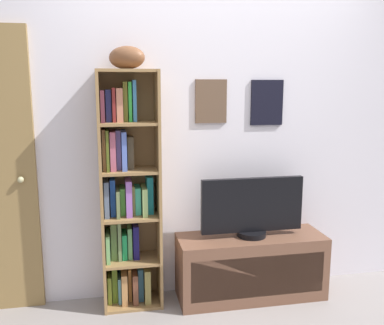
{
  "coord_description": "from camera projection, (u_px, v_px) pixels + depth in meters",
  "views": [
    {
      "loc": [
        -0.77,
        -1.99,
        1.62
      ],
      "look_at": [
        -0.22,
        0.85,
        1.08
      ],
      "focal_mm": 39.45,
      "sensor_mm": 36.0,
      "label": 1
    }
  ],
  "objects": [
    {
      "name": "back_wall",
      "position": [
        214.0,
        127.0,
        3.22
      ],
      "size": [
        4.8,
        0.08,
        2.6
      ],
      "color": "silver",
      "rests_on": "ground"
    },
    {
      "name": "bookshelf",
      "position": [
        127.0,
        198.0,
        3.05
      ],
      "size": [
        0.42,
        0.28,
        1.72
      ],
      "color": "olive",
      "rests_on": "ground"
    },
    {
      "name": "television",
      "position": [
        252.0,
        208.0,
        3.15
      ],
      "size": [
        0.78,
        0.22,
        0.45
      ],
      "color": "black",
      "rests_on": "tv_stand"
    },
    {
      "name": "tv_stand",
      "position": [
        251.0,
        266.0,
        3.24
      ],
      "size": [
        1.12,
        0.39,
        0.49
      ],
      "color": "brown",
      "rests_on": "ground"
    },
    {
      "name": "football",
      "position": [
        127.0,
        58.0,
        2.84
      ],
      "size": [
        0.3,
        0.26,
        0.15
      ],
      "primitive_type": "ellipsoid",
      "rotation": [
        0.0,
        0.0,
        -0.52
      ],
      "color": "brown",
      "rests_on": "bookshelf"
    }
  ]
}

